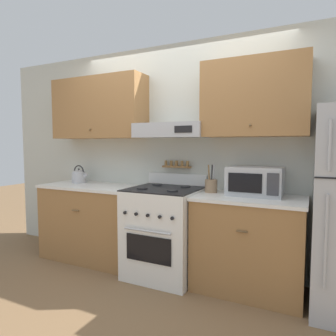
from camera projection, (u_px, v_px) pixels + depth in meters
ground_plane at (152, 285)px, 3.01m from camera, size 16.00×16.00×0.00m
wall_back at (173, 139)px, 3.44m from camera, size 5.20×0.46×2.55m
counter_left at (94, 222)px, 3.69m from camera, size 1.27×0.63×0.91m
counter_right at (248, 243)px, 2.88m from camera, size 1.03×0.63×0.91m
stove_range at (164, 231)px, 3.21m from camera, size 0.72×0.73×1.07m
tea_kettle at (79, 176)px, 3.88m from camera, size 0.23×0.18×0.23m
microwave at (255, 181)px, 2.92m from camera, size 0.52×0.39×0.28m
utensil_crock at (211, 185)px, 3.10m from camera, size 0.13×0.13×0.29m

